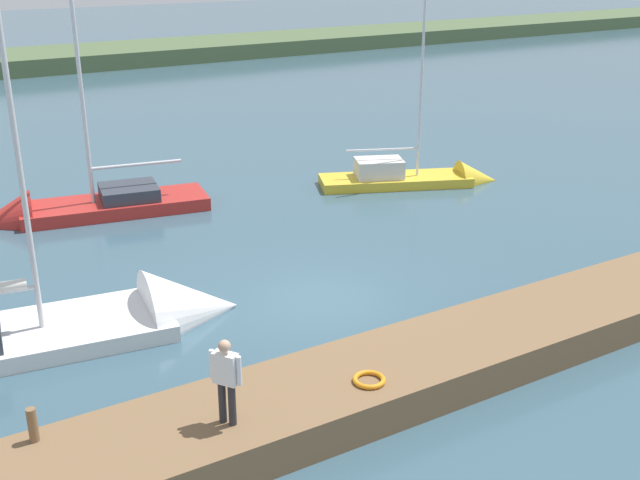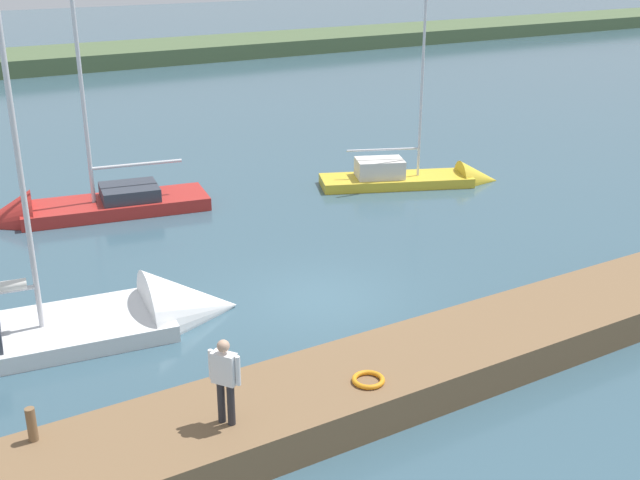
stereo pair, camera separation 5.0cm
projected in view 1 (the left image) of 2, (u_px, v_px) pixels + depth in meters
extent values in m
plane|color=#385666|center=(322.00, 299.00, 20.75)|extent=(200.00, 200.00, 0.00)
cube|color=#4C603D|center=(3.00, 71.00, 56.71)|extent=(180.00, 8.00, 2.40)
cube|color=brown|center=(432.00, 362.00, 16.89)|extent=(21.32, 2.56, 0.80)
cylinder|color=brown|center=(33.00, 425.00, 13.46)|extent=(0.17, 0.17, 0.64)
torus|color=orange|center=(369.00, 380.00, 15.35)|extent=(0.66, 0.66, 0.10)
cube|color=#B22823|center=(116.00, 211.00, 27.39)|extent=(6.61, 3.19, 0.84)
cone|color=#B22823|center=(4.00, 224.00, 26.15)|extent=(2.24, 2.42, 2.12)
cube|color=#333842|center=(129.00, 192.00, 27.32)|extent=(2.22, 2.08, 0.46)
cylinder|color=silver|center=(83.00, 105.00, 25.77)|extent=(0.14, 0.14, 6.80)
cylinder|color=silver|center=(136.00, 165.00, 27.09)|extent=(3.10, 0.65, 0.11)
cone|color=white|center=(193.00, 313.00, 19.87)|extent=(2.64, 2.86, 2.59)
cylinder|color=silver|center=(14.00, 131.00, 16.70)|extent=(0.13, 0.13, 9.38)
cube|color=gold|center=(395.00, 185.00, 30.40)|extent=(6.05, 3.80, 0.70)
cone|color=gold|center=(477.00, 181.00, 30.86)|extent=(2.05, 2.14, 1.69)
cube|color=silver|center=(379.00, 168.00, 30.05)|extent=(2.13, 1.81, 0.70)
cylinder|color=silver|center=(421.00, 82.00, 29.09)|extent=(0.10, 0.10, 7.21)
cylinder|color=silver|center=(382.00, 149.00, 29.81)|extent=(2.64, 1.16, 0.08)
cylinder|color=#28282D|center=(232.00, 404.00, 13.88)|extent=(0.14, 0.14, 0.83)
cylinder|color=#28282D|center=(222.00, 402.00, 13.96)|extent=(0.14, 0.14, 0.83)
cube|color=white|center=(225.00, 368.00, 13.66)|extent=(0.44, 0.50, 0.59)
sphere|color=tan|center=(224.00, 346.00, 13.51)|extent=(0.23, 0.23, 0.23)
cylinder|color=white|center=(239.00, 371.00, 13.55)|extent=(0.09, 0.09, 0.56)
cylinder|color=white|center=(212.00, 364.00, 13.77)|extent=(0.09, 0.09, 0.56)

